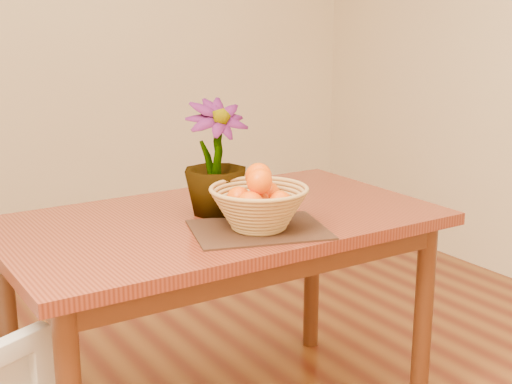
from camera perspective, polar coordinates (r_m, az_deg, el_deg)
wall_back at (r=4.03m, az=-17.24°, el=13.07°), size 4.00×0.02×2.70m
table at (r=2.33m, az=-2.89°, el=-4.01°), size 1.40×0.80×0.75m
placemat at (r=2.15m, az=0.23°, el=-3.03°), size 0.47×0.40×0.01m
wicker_basket at (r=2.14m, az=0.24°, el=-1.40°), size 0.30×0.30×0.12m
orange_pile at (r=2.12m, az=0.24°, el=-0.12°), size 0.19×0.18×0.14m
potted_plant at (r=2.29m, az=-3.26°, el=2.74°), size 0.22×0.22×0.37m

